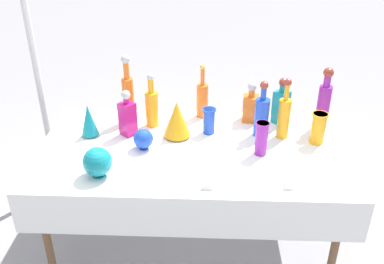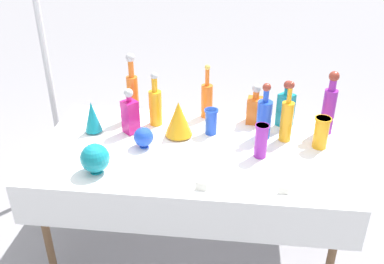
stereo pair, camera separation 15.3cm
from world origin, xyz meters
name	(u,v)px [view 1 (the left image)]	position (x,y,z in m)	size (l,w,h in m)	color
ground_plane	(192,246)	(0.00, 0.00, 0.00)	(40.00, 40.00, 0.00)	gray
display_table	(192,158)	(0.00, -0.03, 0.70)	(1.76, 0.95, 0.76)	white
tall_bottle_0	(284,115)	(0.53, 0.15, 0.90)	(0.07, 0.07, 0.37)	orange
tall_bottle_1	(128,94)	(-0.41, 0.31, 0.94)	(0.07, 0.07, 0.44)	orange
tall_bottle_2	(152,106)	(-0.26, 0.26, 0.89)	(0.08, 0.08, 0.34)	orange
tall_bottle_3	(324,102)	(0.79, 0.27, 0.93)	(0.08, 0.08, 0.39)	purple
tall_bottle_4	(202,98)	(0.05, 0.40, 0.89)	(0.07, 0.07, 0.36)	orange
tall_bottle_5	(262,115)	(0.40, 0.16, 0.89)	(0.09, 0.09, 0.35)	blue
square_decanter_0	(281,104)	(0.54, 0.33, 0.89)	(0.12, 0.12, 0.30)	teal
square_decanter_1	(251,106)	(0.36, 0.36, 0.86)	(0.11, 0.11, 0.26)	orange
square_decanter_2	(127,116)	(-0.39, 0.14, 0.88)	(0.11, 0.11, 0.29)	#C61972
slender_vase_0	(209,120)	(0.09, 0.18, 0.85)	(0.08, 0.08, 0.16)	blue
slender_vase_1	(318,127)	(0.72, 0.09, 0.86)	(0.09, 0.09, 0.19)	orange
slender_vase_2	(262,137)	(0.38, -0.05, 0.86)	(0.08, 0.08, 0.19)	purple
fluted_vase_0	(89,120)	(-0.61, 0.11, 0.86)	(0.10, 0.10, 0.20)	teal
fluted_vase_1	(177,119)	(-0.09, 0.13, 0.88)	(0.16, 0.16, 0.22)	orange
round_bowl_0	(143,139)	(-0.27, -0.03, 0.82)	(0.11, 0.11, 0.12)	blue
round_bowl_1	(97,162)	(-0.47, -0.30, 0.84)	(0.15, 0.15, 0.16)	teal
price_tag_left	(288,187)	(0.49, -0.38, 0.78)	(0.05, 0.01, 0.03)	white
price_tag_center	(207,186)	(0.09, -0.40, 0.78)	(0.06, 0.01, 0.04)	white
canopy_pole	(38,79)	(-1.08, 0.59, 0.93)	(0.18, 0.18, 2.36)	silver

